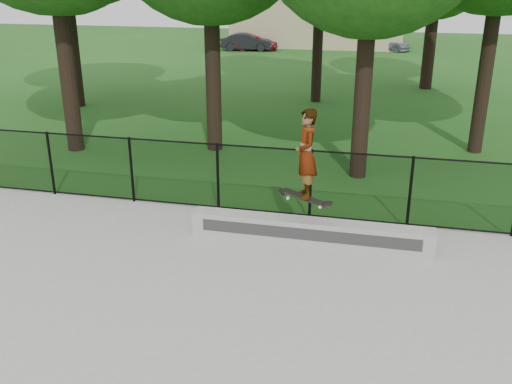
{
  "coord_description": "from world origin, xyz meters",
  "views": [
    {
      "loc": [
        3.44,
        -5.12,
        4.86
      ],
      "look_at": [
        1.24,
        4.2,
        1.2
      ],
      "focal_mm": 40.0,
      "sensor_mm": 36.0,
      "label": 1
    }
  ],
  "objects_px": {
    "car_c": "(383,42)",
    "car_a": "(255,43)",
    "skater_airborne": "(306,156)",
    "car_b": "(247,42)",
    "grind_ledge": "(310,231)"
  },
  "relations": [
    {
      "from": "car_a",
      "to": "car_b",
      "type": "xyz_separation_m",
      "value": [
        -0.54,
        -0.17,
        0.05
      ]
    },
    {
      "from": "skater_airborne",
      "to": "car_b",
      "type": "bearing_deg",
      "value": 106.19
    },
    {
      "from": "grind_ledge",
      "to": "car_a",
      "type": "bearing_deg",
      "value": 105.35
    },
    {
      "from": "grind_ledge",
      "to": "car_a",
      "type": "height_order",
      "value": "car_a"
    },
    {
      "from": "car_b",
      "to": "skater_airborne",
      "type": "height_order",
      "value": "skater_airborne"
    },
    {
      "from": "grind_ledge",
      "to": "skater_airborne",
      "type": "relative_size",
      "value": 2.49
    },
    {
      "from": "car_c",
      "to": "skater_airborne",
      "type": "xyz_separation_m",
      "value": [
        -0.62,
        -31.25,
        1.27
      ]
    },
    {
      "from": "car_c",
      "to": "car_a",
      "type": "bearing_deg",
      "value": 121.8
    },
    {
      "from": "car_b",
      "to": "car_c",
      "type": "distance_m",
      "value": 9.32
    },
    {
      "from": "car_a",
      "to": "car_c",
      "type": "relative_size",
      "value": 0.89
    },
    {
      "from": "grind_ledge",
      "to": "car_a",
      "type": "relative_size",
      "value": 1.47
    },
    {
      "from": "grind_ledge",
      "to": "skater_airborne",
      "type": "distance_m",
      "value": 1.53
    },
    {
      "from": "grind_ledge",
      "to": "skater_airborne",
      "type": "bearing_deg",
      "value": -143.67
    },
    {
      "from": "car_a",
      "to": "car_c",
      "type": "xyz_separation_m",
      "value": [
        8.49,
        2.12,
        0.02
      ]
    },
    {
      "from": "car_a",
      "to": "skater_airborne",
      "type": "relative_size",
      "value": 1.69
    }
  ]
}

